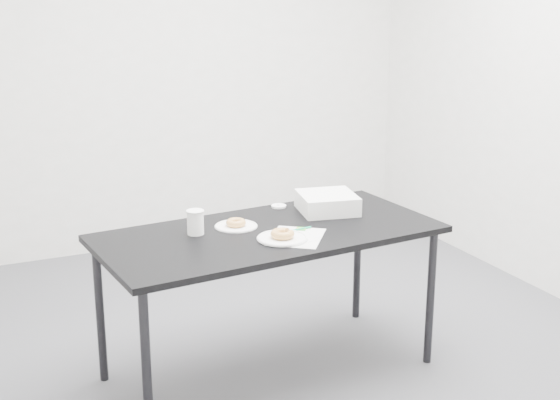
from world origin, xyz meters
name	(u,v)px	position (x,y,z in m)	size (l,w,h in m)	color
floor	(262,356)	(0.00, 0.00, 0.00)	(4.00, 4.00, 0.00)	#45464A
wall_back	(149,63)	(0.00, 2.00, 1.35)	(4.00, 0.02, 2.70)	silver
table	(269,242)	(-0.03, -0.16, 0.70)	(1.71, 0.91, 0.75)	black
scorecard	(296,237)	(0.05, -0.31, 0.75)	(0.24, 0.30, 0.00)	white
logo_patch	(301,229)	(0.12, -0.21, 0.76)	(0.05, 0.05, 0.00)	green
pen	(299,229)	(0.10, -0.22, 0.76)	(0.01, 0.01, 0.14)	#0D9966
napkin	(292,239)	(0.02, -0.33, 0.75)	(0.17, 0.17, 0.00)	white
plate_near	(282,238)	(-0.02, -0.31, 0.76)	(0.24, 0.24, 0.01)	white
donut_near	(282,234)	(-0.02, -0.31, 0.78)	(0.11, 0.11, 0.04)	gold
plate_far	(236,226)	(-0.15, -0.04, 0.76)	(0.21, 0.21, 0.01)	white
donut_far	(236,223)	(-0.15, -0.04, 0.77)	(0.10, 0.10, 0.03)	gold
coffee_cup	(195,222)	(-0.37, -0.06, 0.81)	(0.08, 0.08, 0.12)	white
cup_lid	(279,206)	(0.18, 0.18, 0.76)	(0.08, 0.08, 0.01)	white
bakery_box	(327,203)	(0.38, 0.01, 0.80)	(0.29, 0.29, 0.10)	white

